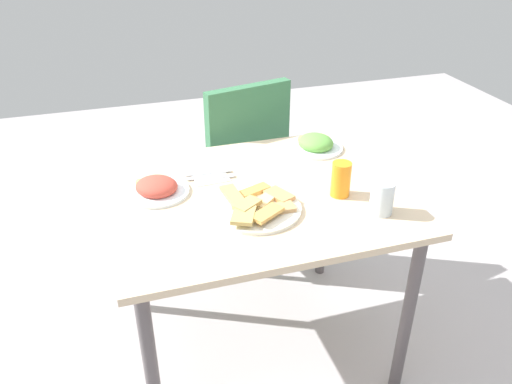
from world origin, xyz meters
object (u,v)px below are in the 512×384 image
object	(u,v)px
soda_can	(341,179)
pide_platter	(257,206)
salad_plate_greens	(315,144)
fork	(211,177)
paper_napkin	(210,176)
salad_plate_rice	(157,188)
dining_chair	(238,160)
dining_table	(256,214)
drinking_glass	(382,197)
spoon	(209,173)

from	to	relation	value
soda_can	pide_platter	bearing A→B (deg)	-178.19
salad_plate_greens	fork	bearing A→B (deg)	-164.99
soda_can	paper_napkin	xyz separation A→B (m)	(-0.40, 0.26, -0.06)
salad_plate_rice	paper_napkin	distance (m)	0.21
dining_chair	fork	size ratio (longest dim) A/B	5.37
dining_table	soda_can	world-z (taller)	soda_can
drinking_glass	spoon	xyz separation A→B (m)	(-0.48, 0.42, -0.05)
pide_platter	drinking_glass	world-z (taller)	drinking_glass
dining_table	salad_plate_greens	xyz separation A→B (m)	(0.34, 0.27, 0.11)
soda_can	spoon	xyz separation A→B (m)	(-0.40, 0.28, -0.06)
spoon	fork	bearing A→B (deg)	-85.55
drinking_glass	fork	world-z (taller)	drinking_glass
dining_table	spoon	bearing A→B (deg)	124.21
fork	dining_chair	bearing A→B (deg)	73.24
paper_napkin	salad_plate_rice	bearing A→B (deg)	-162.12
dining_table	dining_chair	size ratio (longest dim) A/B	1.09
dining_table	pide_platter	bearing A→B (deg)	-105.79
dining_table	drinking_glass	xyz separation A→B (m)	(0.35, -0.24, 0.14)
pide_platter	soda_can	xyz separation A→B (m)	(0.30, 0.01, 0.05)
salad_plate_rice	soda_can	bearing A→B (deg)	-18.45
salad_plate_rice	spoon	world-z (taller)	salad_plate_rice
salad_plate_rice	soda_can	world-z (taller)	soda_can
drinking_glass	paper_napkin	xyz separation A→B (m)	(-0.48, 0.41, -0.05)
paper_napkin	fork	distance (m)	0.02
dining_chair	paper_napkin	size ratio (longest dim) A/B	7.39
paper_napkin	spoon	world-z (taller)	spoon
salad_plate_rice	dining_table	bearing A→B (deg)	-17.37
dining_table	pide_platter	world-z (taller)	pide_platter
salad_plate_greens	soda_can	xyz separation A→B (m)	(-0.07, -0.37, 0.04)
pide_platter	fork	size ratio (longest dim) A/B	1.74
salad_plate_greens	fork	size ratio (longest dim) A/B	1.29
dining_table	drinking_glass	bearing A→B (deg)	-34.41
dining_table	spoon	distance (m)	0.24
dining_chair	drinking_glass	size ratio (longest dim) A/B	8.24
soda_can	paper_napkin	distance (m)	0.48
soda_can	drinking_glass	distance (m)	0.16
spoon	dining_table	bearing A→B (deg)	-51.34
salad_plate_rice	drinking_glass	xyz separation A→B (m)	(0.68, -0.34, 0.04)
dining_chair	salad_plate_rice	distance (m)	0.74
salad_plate_rice	drinking_glass	bearing A→B (deg)	-26.78
dining_table	fork	size ratio (longest dim) A/B	5.86
salad_plate_greens	spoon	bearing A→B (deg)	-169.22
fork	spoon	size ratio (longest dim) A/B	1.02
salad_plate_greens	drinking_glass	xyz separation A→B (m)	(0.01, -0.51, 0.03)
paper_napkin	spoon	xyz separation A→B (m)	(0.00, 0.02, 0.00)
paper_napkin	fork	size ratio (longest dim) A/B	0.73
salad_plate_greens	spoon	xyz separation A→B (m)	(-0.46, -0.09, -0.02)
dining_chair	drinking_glass	world-z (taller)	dining_chair
salad_plate_rice	paper_napkin	world-z (taller)	salad_plate_rice
dining_chair	pide_platter	bearing A→B (deg)	-100.58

